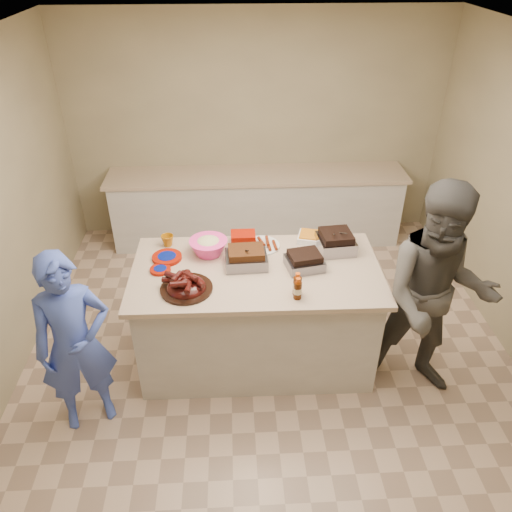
{
  "coord_description": "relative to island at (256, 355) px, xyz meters",
  "views": [
    {
      "loc": [
        -0.31,
        -3.34,
        3.34
      ],
      "look_at": [
        -0.12,
        0.11,
        1.08
      ],
      "focal_mm": 35.0,
      "sensor_mm": 36.0,
      "label": 1
    }
  ],
  "objects": [
    {
      "name": "sauce_bowl",
      "position": [
        -0.12,
        0.26,
        0.98
      ],
      "size": [
        0.13,
        0.04,
        0.13
      ],
      "primitive_type": "imported",
      "rotation": [
        0.0,
        0.0,
        -0.01
      ],
      "color": "silver",
      "rests_on": "island"
    },
    {
      "name": "mac_cheese_dish",
      "position": [
        0.55,
        0.43,
        0.98
      ],
      "size": [
        0.33,
        0.27,
        0.08
      ],
      "primitive_type": "cube",
      "rotation": [
        0.0,
        0.0,
        -0.27
      ],
      "color": "orange",
      "rests_on": "island"
    },
    {
      "name": "bbq_bottle_b",
      "position": [
        0.3,
        -0.35,
        0.98
      ],
      "size": [
        0.07,
        0.07,
        0.2
      ],
      "primitive_type": "cylinder",
      "rotation": [
        0.0,
        0.0,
        -0.01
      ],
      "color": "#3A1602",
      "rests_on": "island"
    },
    {
      "name": "guest_gray",
      "position": [
        1.38,
        -0.4,
        0.0
      ],
      "size": [
        1.3,
        2.06,
        0.72
      ],
      "primitive_type": "imported",
      "rotation": [
        0.0,
        0.0,
        -0.21
      ],
      "color": "#524F49",
      "rests_on": "ground"
    },
    {
      "name": "room",
      "position": [
        0.12,
        -0.06,
        0.0
      ],
      "size": [
        4.5,
        5.0,
        2.7
      ],
      "primitive_type": null,
      "color": "tan",
      "rests_on": "ground"
    },
    {
      "name": "roasting_pan",
      "position": [
        0.71,
        0.26,
        0.98
      ],
      "size": [
        0.33,
        0.33,
        0.12
      ],
      "primitive_type": "cube",
      "rotation": [
        0.0,
        0.0,
        0.1
      ],
      "color": "gray",
      "rests_on": "island"
    },
    {
      "name": "back_counter",
      "position": [
        0.12,
        2.14,
        0.45
      ],
      "size": [
        3.6,
        0.64,
        0.9
      ],
      "primitive_type": null,
      "color": "beige",
      "rests_on": "ground"
    },
    {
      "name": "coleslaw_bowl",
      "position": [
        -0.4,
        0.26,
        0.98
      ],
      "size": [
        0.34,
        0.34,
        0.23
      ],
      "primitive_type": null,
      "rotation": [
        0.0,
        0.0,
        -0.01
      ],
      "color": "#F73895",
      "rests_on": "island"
    },
    {
      "name": "rib_platter",
      "position": [
        -0.56,
        -0.25,
        0.98
      ],
      "size": [
        0.53,
        0.53,
        0.17
      ],
      "primitive_type": null,
      "rotation": [
        0.0,
        0.0,
        -0.33
      ],
      "color": "#450F0C",
      "rests_on": "island"
    },
    {
      "name": "island",
      "position": [
        0.0,
        0.0,
        0.0
      ],
      "size": [
        2.09,
        1.12,
        0.98
      ],
      "primitive_type": null,
      "rotation": [
        0.0,
        0.0,
        -0.01
      ],
      "color": "beige",
      "rests_on": "ground"
    },
    {
      "name": "bbq_bottle_a",
      "position": [
        0.29,
        -0.4,
        0.98
      ],
      "size": [
        0.06,
        0.06,
        0.18
      ],
      "primitive_type": "cylinder",
      "rotation": [
        0.0,
        0.0,
        -0.01
      ],
      "color": "#3A1602",
      "rests_on": "island"
    },
    {
      "name": "guest_blue",
      "position": [
        -1.38,
        -0.61,
        0.0
      ],
      "size": [
        1.09,
        1.66,
        0.37
      ],
      "primitive_type": "imported",
      "rotation": [
        0.0,
        0.0,
        0.37
      ],
      "color": "#445DCB",
      "rests_on": "ground"
    },
    {
      "name": "basket_stack",
      "position": [
        -0.1,
        0.41,
        0.98
      ],
      "size": [
        0.22,
        0.16,
        0.11
      ],
      "primitive_type": "cube",
      "rotation": [
        0.0,
        0.0,
        0.0
      ],
      "color": "#8B0F01",
      "rests_on": "island"
    },
    {
      "name": "plastic_cup",
      "position": [
        -0.77,
        0.42,
        0.98
      ],
      "size": [
        0.11,
        0.11,
        0.11
      ],
      "primitive_type": "imported",
      "rotation": [
        0.0,
        0.0,
        -0.01
      ],
      "color": "#A46308",
      "rests_on": "island"
    },
    {
      "name": "plate_stack_small",
      "position": [
        -0.79,
        0.02,
        0.98
      ],
      "size": [
        0.17,
        0.17,
        0.02
      ],
      "primitive_type": "cylinder",
      "rotation": [
        0.0,
        0.0,
        -0.01
      ],
      "color": "#8B0F01",
      "rests_on": "island"
    },
    {
      "name": "brisket_tray",
      "position": [
        0.4,
        0.0,
        0.98
      ],
      "size": [
        0.34,
        0.3,
        0.09
      ],
      "primitive_type": "cube",
      "rotation": [
        0.0,
        0.0,
        0.19
      ],
      "color": "black",
      "rests_on": "island"
    },
    {
      "name": "sausage_plate",
      "position": [
        0.06,
        0.36,
        0.98
      ],
      "size": [
        0.38,
        0.38,
        0.05
      ],
      "primitive_type": "cylinder",
      "rotation": [
        0.0,
        0.0,
        0.17
      ],
      "color": "silver",
      "rests_on": "island"
    },
    {
      "name": "mustard_bottle",
      "position": [
        -0.13,
        0.1,
        0.98
      ],
      "size": [
        0.05,
        0.05,
        0.13
      ],
      "primitive_type": "cylinder",
      "rotation": [
        0.0,
        0.0,
        -0.01
      ],
      "color": "yellow",
      "rests_on": "island"
    },
    {
      "name": "plate_stack_large",
      "position": [
        -0.76,
        0.2,
        0.98
      ],
      "size": [
        0.26,
        0.26,
        0.03
      ],
      "primitive_type": "cylinder",
      "rotation": [
        0.0,
        0.0,
        -0.01
      ],
      "color": "#8B0F01",
      "rests_on": "island"
    },
    {
      "name": "pulled_pork_tray",
      "position": [
        -0.08,
        0.06,
        0.98
      ],
      "size": [
        0.35,
        0.27,
        0.1
      ],
      "primitive_type": "cube",
      "rotation": [
        0.0,
        0.0,
        0.04
      ],
      "color": "#47230F",
      "rests_on": "island"
    }
  ]
}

